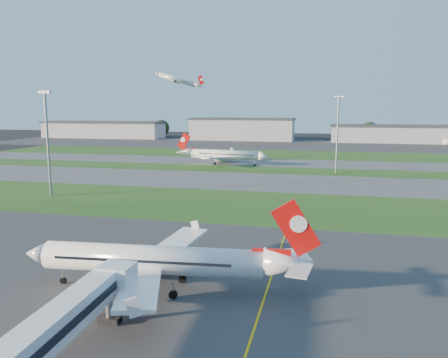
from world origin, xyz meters
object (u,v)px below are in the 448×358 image
(airliner_parked, at_px, (155,260))
(airliner_taxiing, at_px, (224,155))
(light_mast_west, at_px, (47,136))
(light_mast_centre, at_px, (338,129))
(jet_bridge, at_px, (37,340))

(airliner_parked, xyz_separation_m, airliner_taxiing, (-18.75, 117.45, 0.18))
(light_mast_west, bearing_deg, light_mast_centre, 38.66)
(light_mast_west, distance_m, light_mast_centre, 89.64)
(airliner_parked, distance_m, light_mast_centre, 106.75)
(light_mast_centre, bearing_deg, airliner_parked, -102.59)
(airliner_parked, height_order, light_mast_centre, light_mast_centre)
(jet_bridge, bearing_deg, airliner_taxiing, 97.10)
(airliner_taxiing, distance_m, light_mast_centre, 45.47)
(light_mast_west, xyz_separation_m, light_mast_centre, (70.00, 56.00, 0.00))
(airliner_parked, relative_size, light_mast_centre, 1.28)
(airliner_parked, distance_m, light_mast_west, 67.74)
(jet_bridge, bearing_deg, airliner_parked, 85.13)
(jet_bridge, relative_size, airliner_taxiing, 0.78)
(jet_bridge, distance_m, airliner_taxiing, 138.14)
(jet_bridge, relative_size, light_mast_west, 1.04)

